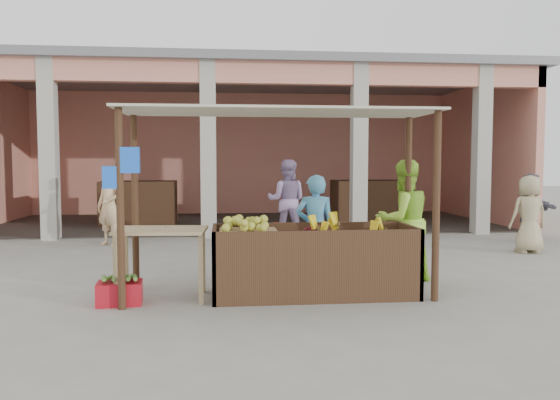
{
  "coord_description": "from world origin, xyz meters",
  "views": [
    {
      "loc": [
        -0.65,
        -6.9,
        1.73
      ],
      "look_at": [
        0.18,
        1.2,
        1.16
      ],
      "focal_mm": 35.0,
      "sensor_mm": 36.0,
      "label": 1
    }
  ],
  "objects": [
    {
      "name": "shopper_c",
      "position": [
        5.11,
        2.86,
        0.82
      ],
      "size": [
        0.82,
        0.56,
        1.64
      ],
      "primitive_type": "imported",
      "rotation": [
        0.0,
        0.0,
        3.2
      ],
      "color": "tan",
      "rests_on": "ground"
    },
    {
      "name": "vendor_blue",
      "position": [
        0.64,
        0.74,
        0.83
      ],
      "size": [
        0.68,
        0.54,
        1.65
      ],
      "primitive_type": "imported",
      "rotation": [
        0.0,
        0.0,
        2.99
      ],
      "color": "#4995C0",
      "rests_on": "ground"
    },
    {
      "name": "market_building",
      "position": [
        0.05,
        8.93,
        2.7
      ],
      "size": [
        14.4,
        6.4,
        4.2
      ],
      "color": "tan",
      "rests_on": "ground"
    },
    {
      "name": "red_crate",
      "position": [
        -1.92,
        -0.21,
        0.14
      ],
      "size": [
        0.56,
        0.43,
        0.27
      ],
      "primitive_type": "cube",
      "rotation": [
        0.0,
        0.0,
        0.09
      ],
      "color": "#AF121E",
      "rests_on": "ground"
    },
    {
      "name": "stall_awning",
      "position": [
        -0.01,
        0.06,
        1.98
      ],
      "size": [
        4.09,
        1.35,
        2.39
      ],
      "color": "#482E1C",
      "rests_on": "ground"
    },
    {
      "name": "shopper_f",
      "position": [
        0.72,
        4.94,
        0.97
      ],
      "size": [
        1.04,
        0.74,
        1.95
      ],
      "primitive_type": "imported",
      "rotation": [
        0.0,
        0.0,
        2.93
      ],
      "color": "#937AA5",
      "rests_on": "ground"
    },
    {
      "name": "motorcycle",
      "position": [
        0.56,
        2.35,
        0.49
      ],
      "size": [
        1.15,
        1.98,
        0.98
      ],
      "primitive_type": "imported",
      "rotation": [
        0.0,
        0.0,
        1.29
      ],
      "color": "#982309",
      "rests_on": "ground"
    },
    {
      "name": "vendor_green",
      "position": [
        1.94,
        0.75,
        0.93
      ],
      "size": [
        0.98,
        0.69,
        1.85
      ],
      "primitive_type": "imported",
      "rotation": [
        0.0,
        0.0,
        3.36
      ],
      "color": "#9FDB38",
      "rests_on": "ground"
    },
    {
      "name": "plantain_bundle",
      "position": [
        -1.92,
        -0.21,
        0.32
      ],
      "size": [
        0.41,
        0.29,
        0.08
      ],
      "primitive_type": null,
      "color": "#50812F",
      "rests_on": "red_crate"
    },
    {
      "name": "papaya_pile",
      "position": [
        -1.44,
        0.01,
        0.98
      ],
      "size": [
        0.62,
        0.35,
        0.18
      ],
      "primitive_type": null,
      "color": "#4A812A",
      "rests_on": "side_table"
    },
    {
      "name": "shopper_d",
      "position": [
        5.89,
        4.14,
        0.78
      ],
      "size": [
        0.67,
        1.48,
        1.57
      ],
      "primitive_type": "imported",
      "rotation": [
        0.0,
        0.0,
        1.52
      ],
      "color": "#575562",
      "rests_on": "ground"
    },
    {
      "name": "fruit_stall",
      "position": [
        0.5,
        0.0,
        0.4
      ],
      "size": [
        2.6,
        0.95,
        0.8
      ],
      "primitive_type": "cube",
      "color": "#482E1C",
      "rests_on": "ground"
    },
    {
      "name": "melon_tray",
      "position": [
        -0.35,
        0.01,
        0.89
      ],
      "size": [
        0.73,
        0.63,
        0.2
      ],
      "color": "#9E7B51",
      "rests_on": "fruit_stall"
    },
    {
      "name": "berry_heap",
      "position": [
        0.53,
        0.03,
        0.86
      ],
      "size": [
        0.39,
        0.32,
        0.13
      ],
      "primitive_type": "ellipsoid",
      "color": "maroon",
      "rests_on": "fruit_stall"
    },
    {
      "name": "side_table",
      "position": [
        -1.44,
        0.01,
        0.75
      ],
      "size": [
        1.15,
        0.81,
        0.89
      ],
      "rotation": [
        0.0,
        0.0,
        -0.07
      ],
      "color": "tan",
      "rests_on": "ground"
    },
    {
      "name": "produce_sacks",
      "position": [
        2.92,
        5.21,
        0.33
      ],
      "size": [
        0.87,
        0.54,
        0.66
      ],
      "color": "maroon",
      "rests_on": "ground"
    },
    {
      "name": "shopper_e",
      "position": [
        -3.01,
        4.62,
        0.85
      ],
      "size": [
        0.79,
        0.73,
        1.7
      ],
      "primitive_type": "imported",
      "rotation": [
        0.0,
        0.0,
        -0.54
      ],
      "color": "#E3B784",
      "rests_on": "ground"
    },
    {
      "name": "ground",
      "position": [
        0.0,
        0.0,
        0.0
      ],
      "size": [
        60.0,
        60.0,
        0.0
      ],
      "primitive_type": "plane",
      "color": "gray",
      "rests_on": "ground"
    },
    {
      "name": "banana_heap",
      "position": [
        0.99,
        0.03,
        0.9
      ],
      "size": [
        1.13,
        0.62,
        0.21
      ],
      "primitive_type": null,
      "color": "yellow",
      "rests_on": "fruit_stall"
    }
  ]
}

